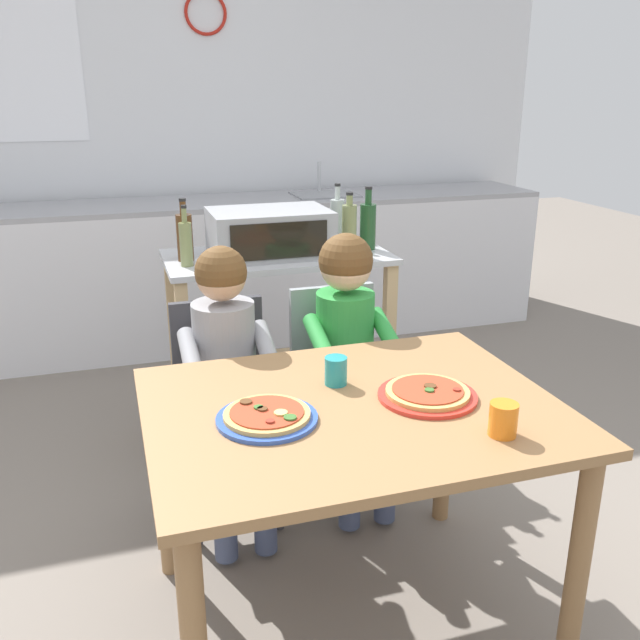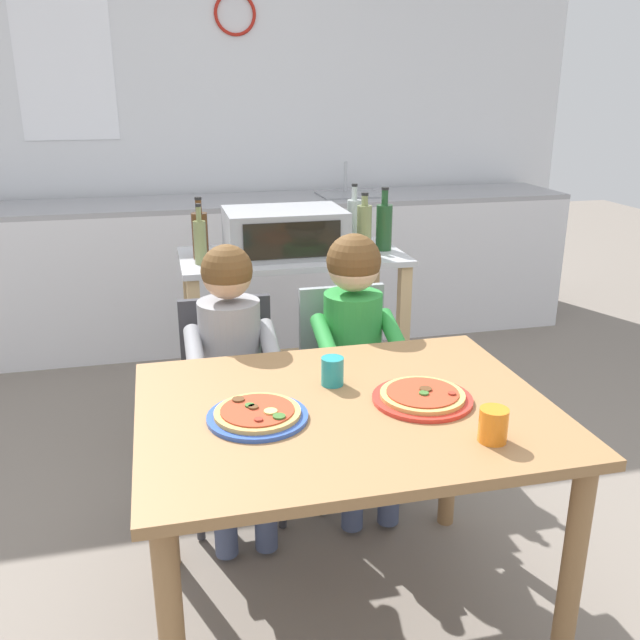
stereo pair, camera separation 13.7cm
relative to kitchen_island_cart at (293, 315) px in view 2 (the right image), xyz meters
The scene contains 19 objects.
ground_plane 0.58m from the kitchen_island_cart, 138.07° to the right, with size 11.76×11.76×0.00m, color slate.
back_wall_tiled 1.90m from the kitchen_island_cart, 93.67° to the left, with size 4.79×0.14×2.70m.
kitchen_counter 1.33m from the kitchen_island_cart, 94.62° to the left, with size 4.31×0.60×1.10m.
kitchen_island_cart is the anchor object (origin of this frame).
toaster_oven 0.39m from the kitchen_island_cart, behind, with size 0.52×0.36×0.20m.
bottle_brown_beer 0.52m from the kitchen_island_cart, 17.10° to the right, with size 0.06×0.06×0.27m.
bottle_clear_vinegar 0.56m from the kitchen_island_cart, behind, with size 0.07×0.07×0.27m.
bottle_slim_sauce 0.57m from the kitchen_island_cart, 167.86° to the right, with size 0.05×0.05×0.25m.
bottle_dark_olive_oil 0.52m from the kitchen_island_cart, 16.27° to the left, with size 0.07×0.07×0.29m.
bottle_tall_green_wine 0.58m from the kitchen_island_cart, ahead, with size 0.07×0.07×0.28m.
dining_table 1.28m from the kitchen_island_cart, 94.83° to the right, with size 1.14×0.88×0.73m.
dining_chair_left 0.68m from the kitchen_island_cart, 121.66° to the right, with size 0.36×0.36×0.81m.
dining_chair_right 0.55m from the kitchen_island_cart, 78.39° to the right, with size 0.36×0.36×0.81m.
child_in_grey_shirt 0.79m from the kitchen_island_cart, 116.99° to the right, with size 0.32×0.42×1.04m.
child_in_green_shirt 0.67m from the kitchen_island_cart, 80.44° to the right, with size 0.32×0.42×1.04m.
pizza_plate_blue_rimmed 1.36m from the kitchen_island_cart, 105.37° to the right, with size 0.27×0.27×0.03m.
pizza_plate_red_rimmed 1.31m from the kitchen_island_cart, 85.15° to the right, with size 0.28×0.28×0.03m.
drinking_cup_orange 1.58m from the kitchen_island_cart, 82.87° to the right, with size 0.07×0.07×0.09m, color orange.
drinking_cup_teal 1.15m from the kitchen_island_cart, 95.67° to the right, with size 0.07×0.07×0.08m, color teal.
Camera 2 is at (-0.47, -1.65, 1.56)m, focal length 38.34 mm.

